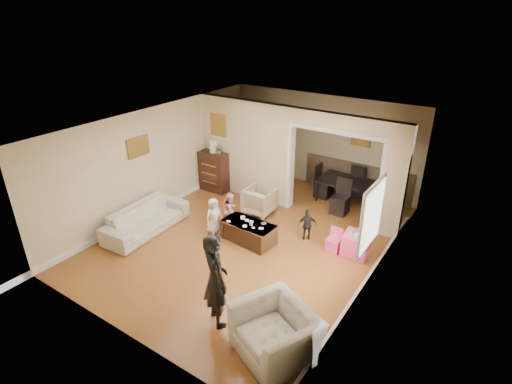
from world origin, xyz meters
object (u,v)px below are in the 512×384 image
Objects in this scene: play_table at (356,245)px; adult_person at (216,280)px; coffee_cup at (251,223)px; coffee_table at (249,232)px; child_toddler at (307,225)px; dresser at (215,171)px; dining_table at (350,193)px; sofa at (146,219)px; child_kneel_b at (231,210)px; armchair_back at (260,200)px; armchair_front at (275,333)px; child_kneel_a at (214,216)px; table_lamp at (213,146)px; cyan_cup at (352,232)px.

play_table is 3.37m from adult_person.
coffee_table is at bearing 153.43° from coffee_cup.
coffee_table is 1.30m from child_toddler.
coffee_cup is at bearing -35.87° from dresser.
child_toddler is at bearing -91.70° from dining_table.
sofa is 1.95m from child_kneel_b.
sofa is 2.47m from coffee_cup.
armchair_back is at bearing -40.05° from sofa.
armchair_front is 3.06m from coffee_cup.
armchair_front is 0.70× the size of adult_person.
child_kneel_a is at bearing -173.99° from coffee_cup.
play_table is (4.48, -0.92, -1.05)m from table_lamp.
child_kneel_b is at bearing -123.80° from dining_table.
coffee_cup is 2.46m from adult_person.
child_kneel_a is (-0.32, -1.41, 0.10)m from armchair_back.
dining_table is (3.47, 1.27, -0.26)m from dresser.
sofa is at bearing 6.03° from adult_person.
child_toddler is (1.75, 0.45, -0.05)m from child_kneel_b.
table_lamp is 2.51m from child_kneel_a.
table_lamp is at bearing -158.86° from dining_table.
child_toddler reaches higher than play_table.
sofa is 2.82m from table_lamp.
table_lamp reaches higher than child_toddler.
child_kneel_b is (1.50, 1.24, 0.12)m from sofa.
armchair_back is 0.42× the size of dining_table.
sofa is 2.76m from armchair_back.
sofa is at bearing -158.45° from play_table.
armchair_front is 3.87m from child_kneel_b.
child_kneel_b is at bearing -40.84° from table_lamp.
coffee_cup is at bearing -158.06° from play_table.
dresser is 3.10× the size of table_lamp.
coffee_cup reaches higher than coffee_table.
child_toddler is at bearing 133.14° from armchair_front.
child_toddler is at bearing -15.71° from table_lamp.
child_kneel_b is at bearing -27.82° from adult_person.
table_lamp is 3.06m from coffee_table.
play_table is 2.91m from child_kneel_b.
cyan_cup is at bearing -12.43° from dresser.
coffee_cup is 1.25m from child_toddler.
cyan_cup reaches higher than play_table.
armchair_back reaches higher than coffee_table.
coffee_cup is (0.10, -0.05, 0.27)m from coffee_table.
child_kneel_a reaches higher than child_toddler.
child_kneel_b reaches higher than child_toddler.
armchair_back is at bearing -13.85° from dresser.
table_lamp is at bearing 0.00° from dresser.
coffee_cup is (2.42, -1.75, -0.80)m from table_lamp.
child_kneel_b reaches higher than armchair_back.
coffee_table is at bearing 1.70° from child_toddler.
dining_table is at bearing -48.67° from child_kneel_b.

